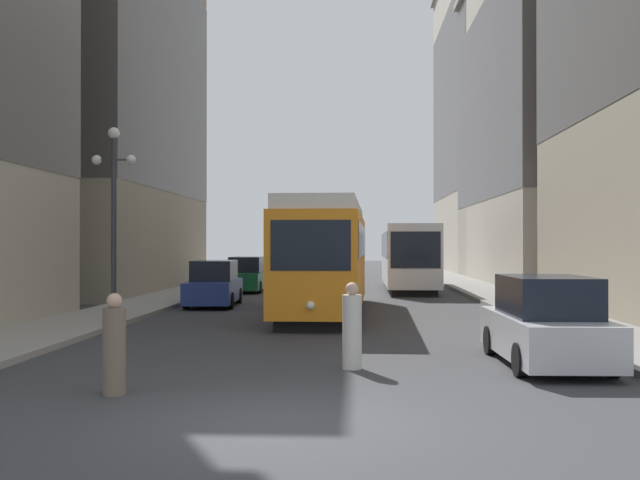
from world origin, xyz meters
TOP-DOWN VIEW (x-y plane):
  - ground_plane at (0.00, 0.00)m, footprint 200.00×200.00m
  - sidewalk_left at (-7.47, 40.00)m, footprint 2.77×120.00m
  - sidewalk_right at (7.47, 40.00)m, footprint 2.77×120.00m
  - streetcar at (-0.17, 15.97)m, footprint 2.94×12.54m
  - transit_bus at (3.71, 29.33)m, footprint 2.71×11.51m
  - parked_car_left_near at (-4.79, 18.81)m, footprint 2.06×4.72m
  - parked_car_left_mid at (-4.79, 27.54)m, footprint 1.89×4.70m
  - parked_car_right_far at (4.79, 5.03)m, footprint 1.95×4.47m
  - pedestrian_crossing_near at (-3.04, 1.74)m, footprint 0.37×0.37m
  - pedestrian_crossing_far at (0.84, 4.41)m, footprint 0.38×0.38m
  - lamp_post_left_near at (-6.69, 12.37)m, footprint 1.41×0.36m
  - building_left_corner at (-14.77, 27.90)m, footprint 12.44×18.15m
  - building_right_corner at (16.20, 35.96)m, footprint 15.30×22.59m
  - building_right_far at (14.01, 53.84)m, footprint 10.91×22.76m

SIDE VIEW (x-z plane):
  - ground_plane at x=0.00m, z-range 0.00..0.00m
  - sidewalk_left at x=-7.47m, z-range 0.00..0.15m
  - sidewalk_right at x=7.47m, z-range 0.00..0.15m
  - pedestrian_crossing_near at x=-3.04m, z-range -0.06..1.61m
  - pedestrian_crossing_far at x=0.84m, z-range -0.06..1.66m
  - parked_car_right_far at x=4.79m, z-range -0.07..1.75m
  - parked_car_left_near at x=-4.79m, z-range -0.07..1.75m
  - parked_car_left_mid at x=-4.79m, z-range -0.07..1.75m
  - transit_bus at x=3.71m, z-range 0.22..3.67m
  - streetcar at x=-0.17m, z-range 0.16..4.05m
  - lamp_post_left_near at x=-6.69m, z-range 1.05..7.04m
  - building_right_corner at x=16.20m, z-range 0.30..21.55m
  - building_left_corner at x=-14.77m, z-range 0.31..21.62m
  - building_right_far at x=14.01m, z-range 0.42..27.83m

